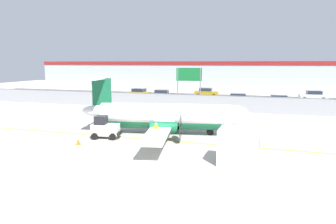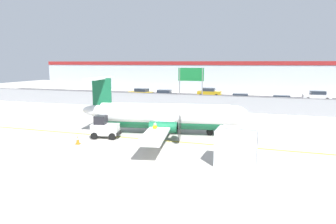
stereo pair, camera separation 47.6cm
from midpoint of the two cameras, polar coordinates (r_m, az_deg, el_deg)
The scene contains 17 objects.
ground_plane at distance 24.01m, azimuth 0.54°, elevation -5.54°, with size 140.00×140.00×0.01m.
perimeter_fence at distance 39.10m, azimuth 7.55°, elevation 1.84°, with size 98.00×0.10×2.10m.
parking_lot_strip at distance 50.50m, azimuth 9.89°, elevation 2.26°, with size 98.00×17.00×0.12m.
background_building at distance 68.55m, azimuth 12.16°, elevation 6.71°, with size 91.00×8.10×6.50m.
commuter_airplane at distance 25.98m, azimuth 0.42°, elevation -0.78°, with size 14.66×16.03×4.92m.
baggage_tug at distance 25.31m, azimuth -11.46°, elevation -2.97°, with size 2.50×1.75×1.88m.
ground_crew_worker at distance 22.75m, azimuth -1.89°, elevation -3.92°, with size 0.44×0.54×1.70m.
cargo_container at distance 18.94m, azimuth 13.62°, elevation -6.46°, with size 2.47×2.08×2.20m.
traffic_cone_near_left at distance 24.00m, azimuth -16.28°, elevation -5.17°, with size 0.36×0.36×0.64m.
traffic_cone_near_right at distance 26.85m, azimuth 0.28°, elevation -3.26°, with size 0.36×0.36×0.64m.
parked_car_0 at distance 53.36m, azimuth -4.88°, elevation 3.64°, with size 4.39×2.45×1.58m.
parked_car_1 at distance 50.47m, azimuth -0.57°, elevation 3.35°, with size 4.31×2.24×1.58m.
parked_car_2 at distance 54.61m, azimuth 8.09°, elevation 3.71°, with size 4.22×2.05×1.58m.
parked_car_3 at distance 45.55m, azimuth 13.76°, elevation 2.43°, with size 4.28×2.17×1.58m.
parked_car_4 at distance 44.83m, azimuth 20.92°, elevation 1.97°, with size 4.28×2.16×1.58m.
parked_car_5 at distance 54.18m, azimuth 26.71°, elevation 2.76°, with size 4.29×2.20×1.58m.
highway_sign at distance 41.65m, azimuth 4.72°, elevation 6.52°, with size 3.60×0.14×5.50m.
Camera 2 is at (7.14, -20.08, 6.18)m, focal length 32.00 mm.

